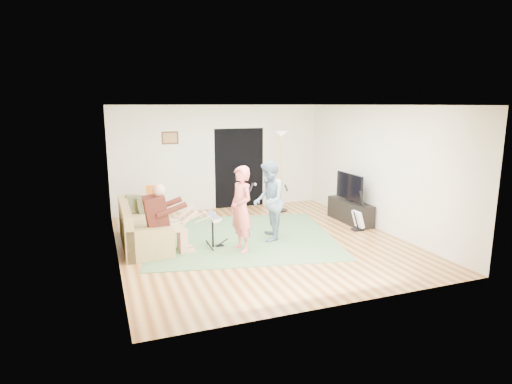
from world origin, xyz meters
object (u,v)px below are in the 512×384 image
at_px(sofa, 140,232).
at_px(tv_cabinet, 350,211).
at_px(singer, 241,209).
at_px(torchiere_lamp, 281,157).
at_px(television, 349,186).
at_px(drum_kit, 213,233).
at_px(dining_chair, 155,214).
at_px(guitarist, 269,201).
at_px(guitar_spare, 358,219).

relative_size(sofa, tv_cabinet, 1.46).
distance_m(sofa, singer, 2.09).
bearing_deg(torchiere_lamp, television, -55.33).
bearing_deg(drum_kit, dining_chair, 116.38).
relative_size(torchiere_lamp, dining_chair, 2.17).
bearing_deg(drum_kit, guitarist, 3.77).
bearing_deg(guitarist, guitar_spare, 110.04).
xyz_separation_m(guitarist, tv_cabinet, (2.31, 0.59, -0.56)).
distance_m(guitarist, television, 2.34).
xyz_separation_m(sofa, singer, (1.75, -1.00, 0.53)).
bearing_deg(television, guitarist, -165.30).
xyz_separation_m(singer, guitarist, (0.73, 0.43, -0.00)).
distance_m(drum_kit, dining_chair, 1.92).
distance_m(sofa, guitar_spare, 4.62).
distance_m(singer, dining_chair, 2.50).
height_order(sofa, tv_cabinet, sofa).
bearing_deg(tv_cabinet, singer, -161.38).
bearing_deg(television, guitar_spare, -104.04).
relative_size(guitar_spare, dining_chair, 0.92).
height_order(guitar_spare, dining_chair, dining_chair).
bearing_deg(guitar_spare, drum_kit, -179.84).
distance_m(torchiere_lamp, tv_cabinet, 2.22).
distance_m(drum_kit, tv_cabinet, 3.56).
xyz_separation_m(sofa, torchiere_lamp, (3.68, 1.55, 1.13)).
bearing_deg(television, drum_kit, -168.98).
relative_size(guitar_spare, tv_cabinet, 0.62).
height_order(tv_cabinet, television, television).
bearing_deg(guitarist, television, 126.62).
distance_m(singer, guitar_spare, 2.90).
bearing_deg(dining_chair, sofa, -101.26).
bearing_deg(dining_chair, singer, -46.75).
height_order(singer, dining_chair, singer).
height_order(guitar_spare, tv_cabinet, guitar_spare).
xyz_separation_m(torchiere_lamp, dining_chair, (-3.25, -0.48, -1.07)).
height_order(drum_kit, tv_cabinet, drum_kit).
distance_m(torchiere_lamp, dining_chair, 3.45).
bearing_deg(dining_chair, tv_cabinet, -2.66).
distance_m(sofa, torchiere_lamp, 4.15).
relative_size(guitar_spare, torchiere_lamp, 0.43).
bearing_deg(guitar_spare, guitarist, 178.12).
height_order(guitarist, dining_chair, guitarist).
relative_size(sofa, drum_kit, 3.11).
bearing_deg(singer, torchiere_lamp, 131.98).
bearing_deg(dining_chair, television, -2.82).
distance_m(sofa, guitarist, 2.60).
relative_size(torchiere_lamp, tv_cabinet, 1.47).
height_order(torchiere_lamp, tv_cabinet, torchiere_lamp).
distance_m(guitarist, guitar_spare, 2.17).
xyz_separation_m(singer, dining_chair, (-1.31, 2.08, -0.47)).
bearing_deg(tv_cabinet, torchiere_lamp, 125.92).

